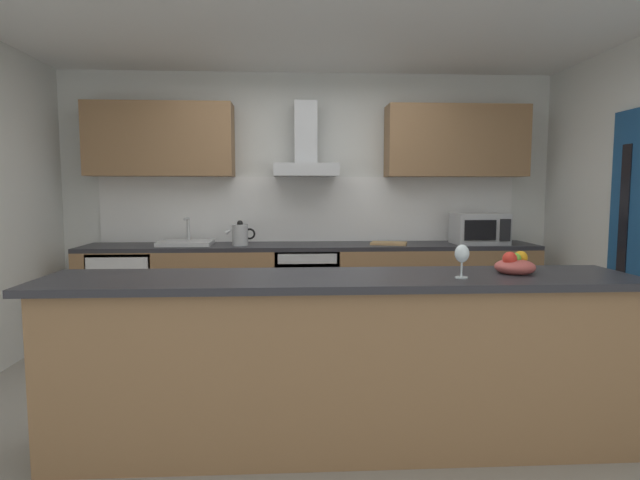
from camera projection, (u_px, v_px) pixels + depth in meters
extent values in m
cube|color=gray|center=(320.00, 397.00, 3.58)|extent=(5.96, 4.66, 0.02)
cube|color=white|center=(320.00, 7.00, 3.33)|extent=(5.96, 4.66, 0.02)
cube|color=silver|center=(310.00, 202.00, 5.33)|extent=(5.96, 0.12, 2.60)
cube|color=white|center=(310.00, 209.00, 5.27)|extent=(4.22, 0.02, 0.66)
cube|color=olive|center=(311.00, 292.00, 5.04)|extent=(4.36, 0.60, 0.86)
cube|color=#28282D|center=(311.00, 246.00, 5.00)|extent=(4.36, 0.60, 0.04)
cube|color=olive|center=(341.00, 366.00, 2.82)|extent=(3.10, 0.52, 0.92)
cube|color=#28282D|center=(341.00, 280.00, 2.78)|extent=(3.20, 0.64, 0.04)
cube|color=olive|center=(160.00, 140.00, 4.97)|extent=(1.40, 0.32, 0.70)
cube|color=olive|center=(456.00, 141.00, 5.13)|extent=(1.40, 0.32, 0.70)
cube|color=black|center=(623.00, 228.00, 4.08)|extent=(0.01, 0.11, 1.31)
cube|color=slate|center=(306.00, 289.00, 5.02)|extent=(0.60, 0.56, 0.80)
cube|color=black|center=(307.00, 302.00, 4.73)|extent=(0.50, 0.02, 0.48)
cube|color=#B7BABC|center=(307.00, 259.00, 4.69)|extent=(0.54, 0.02, 0.09)
cylinder|color=#B7BABC|center=(307.00, 277.00, 4.68)|extent=(0.49, 0.02, 0.02)
cube|color=white|center=(128.00, 295.00, 4.92)|extent=(0.58, 0.56, 0.85)
cube|color=silver|center=(118.00, 301.00, 4.64)|extent=(0.55, 0.02, 0.80)
cylinder|color=#B7BABC|center=(142.00, 297.00, 4.62)|extent=(0.02, 0.02, 0.38)
cube|color=#B7BABC|center=(479.00, 229.00, 5.02)|extent=(0.50, 0.36, 0.30)
cube|color=black|center=(480.00, 230.00, 4.83)|extent=(0.30, 0.02, 0.19)
cube|color=black|center=(505.00, 230.00, 4.84)|extent=(0.10, 0.01, 0.21)
cube|color=silver|center=(186.00, 243.00, 4.91)|extent=(0.50, 0.40, 0.04)
cylinder|color=#B7BABC|center=(188.00, 231.00, 5.02)|extent=(0.03, 0.03, 0.26)
cylinder|color=#B7BABC|center=(186.00, 219.00, 4.93)|extent=(0.03, 0.16, 0.03)
cylinder|color=#B7BABC|center=(240.00, 235.00, 4.89)|extent=(0.15, 0.15, 0.20)
sphere|color=black|center=(240.00, 223.00, 4.88)|extent=(0.06, 0.06, 0.06)
cone|color=#B7BABC|center=(229.00, 231.00, 4.88)|extent=(0.09, 0.04, 0.07)
torus|color=black|center=(250.00, 234.00, 4.89)|extent=(0.11, 0.02, 0.11)
cube|color=#B7BABC|center=(306.00, 170.00, 5.00)|extent=(0.62, 0.45, 0.12)
cube|color=#B7BABC|center=(306.00, 133.00, 5.02)|extent=(0.22, 0.22, 0.60)
cylinder|color=silver|center=(461.00, 277.00, 2.71)|extent=(0.07, 0.07, 0.01)
cylinder|color=silver|center=(462.00, 268.00, 2.70)|extent=(0.01, 0.01, 0.09)
ellipsoid|color=silver|center=(462.00, 254.00, 2.70)|extent=(0.08, 0.08, 0.10)
ellipsoid|color=#B24C47|center=(515.00, 267.00, 2.86)|extent=(0.22, 0.22, 0.09)
sphere|color=red|center=(510.00, 259.00, 2.84)|extent=(0.08, 0.08, 0.08)
sphere|color=orange|center=(521.00, 258.00, 2.89)|extent=(0.08, 0.08, 0.08)
sphere|color=#66B233|center=(515.00, 259.00, 2.86)|extent=(0.07, 0.07, 0.07)
cube|color=tan|center=(389.00, 243.00, 4.99)|extent=(0.39, 0.31, 0.02)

